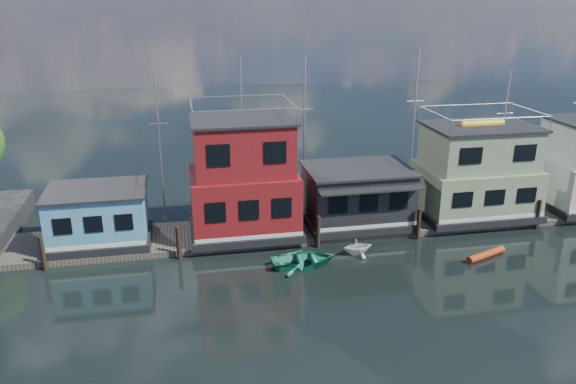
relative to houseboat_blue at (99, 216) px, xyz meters
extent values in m
plane|color=black|center=(18.00, -12.00, -2.21)|extent=(160.00, 160.00, 0.00)
cube|color=#595147|center=(18.00, 0.00, -2.01)|extent=(48.00, 5.00, 0.40)
cube|color=black|center=(0.00, 0.00, -1.56)|extent=(6.40, 4.90, 0.50)
cube|color=#58A3C7|center=(0.00, 0.00, 0.19)|extent=(6.00, 4.50, 3.00)
cube|color=black|center=(0.00, 0.00, 1.77)|extent=(6.30, 4.80, 0.16)
cube|color=black|center=(9.50, 0.00, -1.56)|extent=(7.40, 5.90, 0.50)
cube|color=maroon|center=(9.50, 0.00, 0.57)|extent=(7.00, 5.50, 3.74)
cube|color=maroon|center=(9.50, 0.00, 4.17)|extent=(6.30, 4.95, 3.46)
cube|color=black|center=(9.50, 0.00, 5.97)|extent=(6.65, 5.23, 0.16)
cylinder|color=silver|center=(9.50, 0.00, 8.05)|extent=(0.08, 0.08, 4.00)
cube|color=black|center=(17.50, 0.00, -1.56)|extent=(7.40, 5.40, 0.50)
cube|color=black|center=(17.50, 0.00, 0.39)|extent=(7.00, 5.00, 3.40)
cube|color=black|center=(17.50, 0.00, 2.17)|extent=(7.30, 5.30, 0.16)
cube|color=black|center=(17.50, -2.80, 1.58)|extent=(7.00, 1.20, 0.12)
cube|color=black|center=(26.50, 0.00, -1.56)|extent=(8.40, 5.90, 0.50)
cube|color=gray|center=(26.50, 0.00, 0.25)|extent=(8.00, 5.50, 3.12)
cube|color=gray|center=(26.50, 0.00, 3.25)|extent=(7.20, 4.95, 2.88)
cube|color=black|center=(26.50, 0.00, 4.77)|extent=(7.60, 5.23, 0.16)
cylinder|color=yellow|center=(26.50, 0.00, 4.94)|extent=(3.20, 0.56, 0.56)
cylinder|color=#2D2116|center=(-3.00, -2.80, -1.11)|extent=(0.28, 0.28, 2.20)
cylinder|color=#2D2116|center=(5.00, -2.80, -1.11)|extent=(0.28, 0.28, 2.20)
cylinder|color=#2D2116|center=(14.00, -2.80, -1.11)|extent=(0.28, 0.28, 2.20)
cylinder|color=#2D2116|center=(21.00, -2.80, -1.11)|extent=(0.28, 0.28, 2.20)
cylinder|color=#2D2116|center=(30.00, -2.80, -1.11)|extent=(0.28, 0.28, 2.20)
cylinder|color=silver|center=(4.00, 6.00, 3.04)|extent=(0.16, 0.16, 10.50)
cylinder|color=silver|center=(4.00, 6.00, 4.62)|extent=(1.40, 0.06, 0.06)
cylinder|color=silver|center=(15.00, 6.00, 3.54)|extent=(0.16, 0.16, 11.50)
cylinder|color=silver|center=(15.00, 6.00, 5.27)|extent=(1.40, 0.06, 0.06)
cylinder|color=silver|center=(24.00, 6.00, 3.79)|extent=(0.16, 0.16, 12.00)
cylinder|color=silver|center=(24.00, 6.00, 5.59)|extent=(1.40, 0.06, 0.06)
cylinder|color=silver|center=(32.00, 6.00, 2.79)|extent=(0.16, 0.16, 10.00)
cylinder|color=silver|center=(32.00, 6.00, 4.29)|extent=(1.40, 0.06, 0.06)
imported|color=silver|center=(16.22, -4.29, -1.67)|extent=(2.18, 1.94, 1.06)
cylinder|color=#AE3212|center=(24.08, -6.39, -1.97)|extent=(3.10, 1.57, 0.46)
imported|color=#299877|center=(12.49, -5.24, -1.79)|extent=(4.10, 3.00, 0.83)
camera|label=1|loc=(5.57, -35.52, 13.58)|focal=35.00mm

